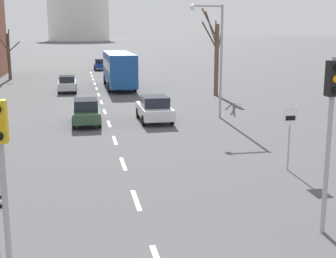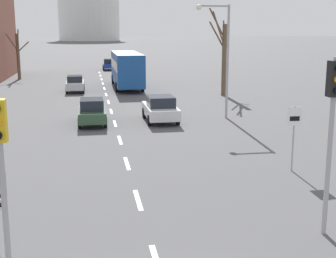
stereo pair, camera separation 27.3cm
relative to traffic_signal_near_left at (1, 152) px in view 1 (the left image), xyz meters
The scene contains 23 objects.
lane_stripe_1 6.42m from the traffic_signal_near_left, 51.36° to the left, with size 0.16×2.00×0.01m, color silver.
lane_stripe_2 10.07m from the traffic_signal_near_left, 68.37° to the left, with size 0.16×2.00×0.01m, color silver.
lane_stripe_3 14.21m from the traffic_signal_near_left, 75.23° to the left, with size 0.16×2.00×0.01m, color silver.
lane_stripe_4 18.52m from the traffic_signal_near_left, 78.83° to the left, with size 0.16×2.00×0.01m, color silver.
lane_stripe_5 22.90m from the traffic_signal_near_left, 81.03° to the left, with size 0.16×2.00×0.01m, color silver.
lane_stripe_6 27.33m from the traffic_signal_near_left, 82.51° to the left, with size 0.16×2.00×0.01m, color silver.
lane_stripe_7 31.77m from the traffic_signal_near_left, 83.57° to the left, with size 0.16×2.00×0.01m, color silver.
lane_stripe_8 36.23m from the traffic_signal_near_left, 84.37° to the left, with size 0.16×2.00×0.01m, color silver.
lane_stripe_9 40.69m from the traffic_signal_near_left, 85.00° to the left, with size 0.16×2.00×0.01m, color silver.
lane_stripe_10 45.17m from the traffic_signal_near_left, 85.49° to the left, with size 0.16×2.00×0.01m, color silver.
lane_stripe_11 49.65m from the traffic_signal_near_left, 85.90° to the left, with size 0.16×2.00×0.01m, color silver.
lane_stripe_12 54.13m from the traffic_signal_near_left, 86.24° to the left, with size 0.16×2.00×0.01m, color silver.
traffic_signal_near_left is the anchor object (origin of this frame).
traffic_signal_near_right 8.54m from the traffic_signal_near_left, ahead, with size 0.36×0.34×5.00m.
speed_limit_sign 12.23m from the traffic_signal_near_left, 33.48° to the left, with size 0.60×0.08×2.72m.
street_lamp_right 21.42m from the traffic_signal_near_left, 60.65° to the left, with size 2.20×0.36×7.26m.
sedan_near_left 58.27m from the traffic_signal_near_left, 85.03° to the left, with size 1.82×3.83×1.59m.
sedan_near_right 19.41m from the traffic_signal_near_left, 70.49° to the left, with size 1.94×4.33×1.64m.
sedan_mid_centre 18.24m from the traffic_signal_near_left, 83.14° to the left, with size 1.70×4.10×1.59m.
sedan_far_left 33.83m from the traffic_signal_near_left, 88.68° to the left, with size 1.68×4.06×1.54m.
city_bus 36.61m from the traffic_signal_near_left, 80.85° to the left, with size 2.66×10.80×3.48m.
bare_tree_left_near 47.03m from the traffic_signal_near_left, 97.32° to the left, with size 2.50×1.66×5.81m.
bare_tree_right_near 32.20m from the traffic_signal_near_left, 64.83° to the left, with size 2.31×3.18×7.54m.
Camera 1 is at (-1.80, -7.47, 5.70)m, focal length 50.00 mm.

